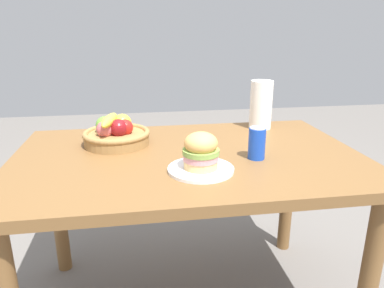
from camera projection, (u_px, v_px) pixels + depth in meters
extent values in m
cube|color=brown|center=(188.00, 159.00, 1.46)|extent=(1.40, 0.90, 0.04)
cylinder|color=brown|center=(369.00, 279.00, 1.32)|extent=(0.07, 0.07, 0.71)
cylinder|color=brown|center=(58.00, 209.00, 1.83)|extent=(0.07, 0.07, 0.71)
cylinder|color=brown|center=(288.00, 192.00, 2.01)|extent=(0.07, 0.07, 0.71)
cylinder|color=white|center=(201.00, 169.00, 1.28)|extent=(0.24, 0.24, 0.01)
cylinder|color=#E5BC75|center=(201.00, 164.00, 1.27)|extent=(0.12, 0.12, 0.03)
cylinder|color=pink|center=(201.00, 157.00, 1.26)|extent=(0.13, 0.13, 0.02)
cylinder|color=#84A84C|center=(201.00, 152.00, 1.26)|extent=(0.13, 0.13, 0.02)
ellipsoid|color=#EAAD5D|center=(201.00, 143.00, 1.25)|extent=(0.12, 0.12, 0.08)
cylinder|color=blue|center=(257.00, 144.00, 1.38)|extent=(0.07, 0.07, 0.12)
cylinder|color=silver|center=(258.00, 128.00, 1.36)|extent=(0.06, 0.06, 0.00)
cylinder|color=#9E7542|center=(117.00, 139.00, 1.56)|extent=(0.28, 0.28, 0.05)
torus|color=#9E7542|center=(116.00, 133.00, 1.55)|extent=(0.29, 0.29, 0.02)
sphere|color=red|center=(125.00, 127.00, 1.55)|extent=(0.07, 0.07, 0.07)
sphere|color=gold|center=(122.00, 123.00, 1.61)|extent=(0.08, 0.08, 0.08)
sphere|color=#6BAD38|center=(105.00, 125.00, 1.57)|extent=(0.08, 0.08, 0.08)
sphere|color=#D16066|center=(105.00, 129.00, 1.52)|extent=(0.07, 0.07, 0.07)
sphere|color=maroon|center=(119.00, 128.00, 1.53)|extent=(0.08, 0.08, 0.08)
ellipsoid|color=yellow|center=(110.00, 120.00, 1.53)|extent=(0.09, 0.21, 0.05)
cylinder|color=white|center=(261.00, 105.00, 1.78)|extent=(0.11, 0.11, 0.24)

